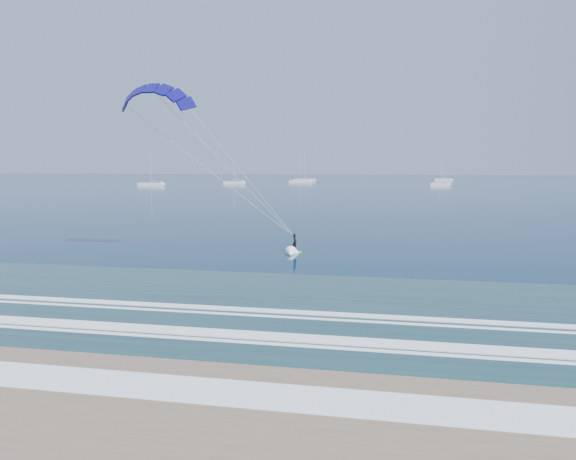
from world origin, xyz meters
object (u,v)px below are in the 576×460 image
at_px(sailboat_2, 304,180).
at_px(sailboat_4, 443,180).
at_px(sailboat_3, 440,184).
at_px(sailboat_7, 300,181).
at_px(sailboat_0, 151,184).
at_px(sailboat_1, 234,182).
at_px(kitesurfer_rig, 226,166).

distance_m(sailboat_2, sailboat_4, 72.12).
bearing_deg(sailboat_3, sailboat_2, 140.55).
xyz_separation_m(sailboat_2, sailboat_3, (61.11, -50.29, -0.02)).
relative_size(sailboat_2, sailboat_7, 1.11).
distance_m(sailboat_0, sailboat_3, 112.51).
height_order(sailboat_0, sailboat_3, sailboat_0).
xyz_separation_m(sailboat_1, sailboat_7, (25.13, 22.82, -0.00)).
bearing_deg(sailboat_4, sailboat_7, -150.05).
relative_size(sailboat_2, sailboat_4, 1.21).
height_order(kitesurfer_rig, sailboat_0, kitesurfer_rig).
bearing_deg(sailboat_4, kitesurfer_rig, -100.32).
bearing_deg(sailboat_2, sailboat_1, -118.73).
xyz_separation_m(kitesurfer_rig, sailboat_1, (-50.85, 172.36, -6.98)).
distance_m(sailboat_1, sailboat_4, 112.37).
relative_size(kitesurfer_rig, sailboat_2, 1.06).
bearing_deg(sailboat_7, kitesurfer_rig, -82.49).
xyz_separation_m(sailboat_1, sailboat_3, (85.00, -6.72, -0.01)).
relative_size(sailboat_0, sailboat_3, 1.34).
xyz_separation_m(kitesurfer_rig, sailboat_2, (-26.96, 215.93, -6.97)).
height_order(sailboat_1, sailboat_2, sailboat_2).
bearing_deg(sailboat_1, sailboat_0, -134.19).
height_order(sailboat_0, sailboat_2, sailboat_2).
relative_size(kitesurfer_rig, sailboat_3, 1.48).
height_order(sailboat_2, sailboat_3, sailboat_2).
distance_m(sailboat_2, sailboat_3, 79.15).
height_order(kitesurfer_rig, sailboat_1, kitesurfer_rig).
distance_m(sailboat_3, sailboat_7, 66.76).
distance_m(kitesurfer_rig, sailboat_4, 238.56).
xyz_separation_m(sailboat_2, sailboat_7, (1.24, -20.75, -0.01)).
xyz_separation_m(sailboat_3, sailboat_4, (8.55, 68.97, 0.01)).
relative_size(sailboat_0, sailboat_4, 1.17).
bearing_deg(kitesurfer_rig, sailboat_3, 78.35).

